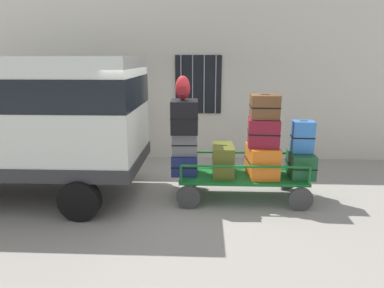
% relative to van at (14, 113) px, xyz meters
% --- Properties ---
extents(ground_plane, '(40.00, 40.00, 0.00)m').
position_rel_van_xyz_m(ground_plane, '(3.26, 0.16, -1.67)').
color(ground_plane, gray).
extents(building_wall, '(12.00, 0.38, 5.00)m').
position_rel_van_xyz_m(building_wall, '(3.26, 2.89, 0.83)').
color(building_wall, beige).
rests_on(building_wall, ground).
extents(van, '(4.78, 2.12, 2.70)m').
position_rel_van_xyz_m(van, '(0.00, 0.00, 0.00)').
color(van, silver).
rests_on(van, ground).
extents(luggage_cart, '(2.46, 1.09, 0.49)m').
position_rel_van_xyz_m(luggage_cart, '(4.33, 0.04, -1.27)').
color(luggage_cart, '#146023').
rests_on(luggage_cart, ground).
extents(cart_railing, '(2.34, 0.96, 0.33)m').
position_rel_van_xyz_m(cart_railing, '(4.33, 0.04, -0.90)').
color(cart_railing, '#146023').
rests_on(cart_railing, luggage_cart).
extents(suitcase_left_bottom, '(0.49, 0.44, 0.39)m').
position_rel_van_xyz_m(suitcase_left_bottom, '(3.22, 0.02, -0.99)').
color(suitcase_left_bottom, navy).
rests_on(suitcase_left_bottom, luggage_cart).
extents(suitcase_left_middle, '(0.49, 0.30, 0.43)m').
position_rel_van_xyz_m(suitcase_left_middle, '(3.22, 0.03, -0.57)').
color(suitcase_left_middle, slate).
rests_on(suitcase_left_middle, suitcase_left_bottom).
extents(suitcase_left_top, '(0.53, 0.63, 0.61)m').
position_rel_van_xyz_m(suitcase_left_top, '(3.22, 0.06, -0.05)').
color(suitcase_left_top, black).
rests_on(suitcase_left_top, suitcase_left_middle).
extents(suitcase_midleft_bottom, '(0.41, 0.71, 0.58)m').
position_rel_van_xyz_m(suitcase_midleft_bottom, '(3.96, 0.05, -0.89)').
color(suitcase_midleft_bottom, '#4C5119').
rests_on(suitcase_midleft_bottom, luggage_cart).
extents(suitcase_center_bottom, '(0.59, 0.75, 0.59)m').
position_rel_van_xyz_m(suitcase_center_bottom, '(4.70, 0.00, -0.89)').
color(suitcase_center_bottom, orange).
rests_on(suitcase_center_bottom, luggage_cart).
extents(suitcase_center_middle, '(0.61, 0.62, 0.52)m').
position_rel_van_xyz_m(suitcase_center_middle, '(4.70, 0.04, -0.33)').
color(suitcase_center_middle, maroon).
rests_on(suitcase_center_middle, suitcase_center_bottom).
extents(suitcase_center_top, '(0.53, 0.51, 0.44)m').
position_rel_van_xyz_m(suitcase_center_top, '(4.70, 0.05, 0.15)').
color(suitcase_center_top, brown).
rests_on(suitcase_center_top, suitcase_center_middle).
extents(suitcase_midright_bottom, '(0.47, 0.70, 0.46)m').
position_rel_van_xyz_m(suitcase_midright_bottom, '(5.44, 0.03, -0.95)').
color(suitcase_midright_bottom, '#194C28').
rests_on(suitcase_midright_bottom, luggage_cart).
extents(suitcase_midright_middle, '(0.41, 0.32, 0.60)m').
position_rel_van_xyz_m(suitcase_midright_middle, '(5.44, 0.07, -0.42)').
color(suitcase_midright_middle, '#3372C6').
rests_on(suitcase_midright_middle, suitcase_midright_bottom).
extents(backpack, '(0.27, 0.22, 0.44)m').
position_rel_van_xyz_m(backpack, '(3.19, 0.05, 0.48)').
color(backpack, maroon).
rests_on(backpack, suitcase_left_top).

